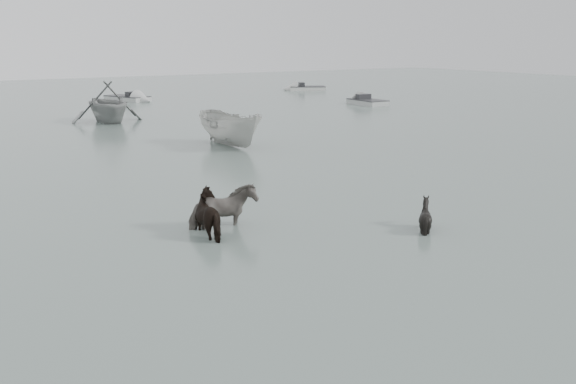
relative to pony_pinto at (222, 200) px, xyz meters
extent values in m
plane|color=#576860|center=(1.45, -2.50, -0.74)|extent=(140.00, 140.00, 0.00)
imported|color=black|center=(0.00, 0.00, 0.00)|extent=(1.81, 0.93, 1.48)
imported|color=black|center=(-0.40, -0.35, -0.03)|extent=(1.59, 1.72, 1.41)
imported|color=black|center=(4.35, -2.96, -0.17)|extent=(1.09, 0.99, 1.14)
imported|color=gray|center=(4.28, 23.07, 0.54)|extent=(4.32, 4.97, 2.56)
imported|color=#B1B2AD|center=(6.31, 11.50, 0.15)|extent=(1.86, 4.67, 1.78)
camera|label=1|loc=(-7.29, -14.47, 4.08)|focal=40.00mm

